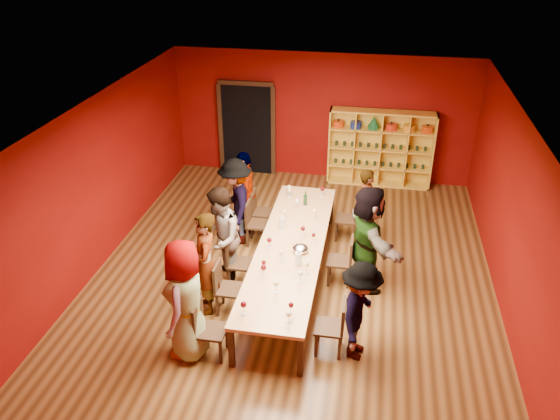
# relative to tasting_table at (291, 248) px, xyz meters

# --- Properties ---
(room_shell) EXTENTS (7.10, 9.10, 3.04)m
(room_shell) POSITION_rel_tasting_table_xyz_m (0.00, 0.00, 0.80)
(room_shell) COLOR #4C2E14
(room_shell) RESTS_ON ground
(tasting_table) EXTENTS (1.10, 4.50, 0.75)m
(tasting_table) POSITION_rel_tasting_table_xyz_m (0.00, 0.00, 0.00)
(tasting_table) COLOR tan
(tasting_table) RESTS_ON ground
(doorway) EXTENTS (1.40, 0.17, 2.30)m
(doorway) POSITION_rel_tasting_table_xyz_m (-1.80, 4.43, 0.42)
(doorway) COLOR black
(doorway) RESTS_ON ground
(shelving_unit) EXTENTS (2.40, 0.40, 1.80)m
(shelving_unit) POSITION_rel_tasting_table_xyz_m (1.40, 4.32, 0.28)
(shelving_unit) COLOR gold
(shelving_unit) RESTS_ON ground
(chair_person_left_0) EXTENTS (0.42, 0.42, 0.89)m
(chair_person_left_0) POSITION_rel_tasting_table_xyz_m (-0.91, -1.98, -0.20)
(chair_person_left_0) COLOR black
(chair_person_left_0) RESTS_ON ground
(person_left_0) EXTENTS (0.51, 0.92, 1.88)m
(person_left_0) POSITION_rel_tasting_table_xyz_m (-1.17, -1.98, 0.24)
(person_left_0) COLOR white
(person_left_0) RESTS_ON ground
(chair_person_left_1) EXTENTS (0.42, 0.42, 0.89)m
(chair_person_left_1) POSITION_rel_tasting_table_xyz_m (-0.91, -0.98, -0.20)
(chair_person_left_1) COLOR black
(chair_person_left_1) RESTS_ON ground
(person_left_1) EXTENTS (0.65, 0.75, 1.75)m
(person_left_1) POSITION_rel_tasting_table_xyz_m (-1.21, -0.98, 0.18)
(person_left_1) COLOR #545459
(person_left_1) RESTS_ON ground
(chair_person_left_2) EXTENTS (0.42, 0.42, 0.89)m
(chair_person_left_2) POSITION_rel_tasting_table_xyz_m (-0.91, -0.24, -0.20)
(chair_person_left_2) COLOR black
(chair_person_left_2) RESTS_ON ground
(person_left_2) EXTENTS (0.65, 0.96, 1.81)m
(person_left_2) POSITION_rel_tasting_table_xyz_m (-1.17, -0.24, 0.21)
(person_left_2) COLOR #567CB2
(person_left_2) RESTS_ON ground
(chair_person_left_3) EXTENTS (0.42, 0.42, 0.89)m
(chair_person_left_3) POSITION_rel_tasting_table_xyz_m (-0.91, 1.12, -0.20)
(chair_person_left_3) COLOR black
(chair_person_left_3) RESTS_ON ground
(person_left_3) EXTENTS (0.81, 1.22, 1.74)m
(person_left_3) POSITION_rel_tasting_table_xyz_m (-1.25, 1.12, 0.17)
(person_left_3) COLOR #5073A5
(person_left_3) RESTS_ON ground
(chair_person_left_4) EXTENTS (0.42, 0.42, 0.89)m
(chair_person_left_4) POSITION_rel_tasting_table_xyz_m (-0.91, 1.61, -0.20)
(chair_person_left_4) COLOR black
(chair_person_left_4) RESTS_ON ground
(person_left_4) EXTENTS (0.63, 1.07, 1.71)m
(person_left_4) POSITION_rel_tasting_table_xyz_m (-1.19, 1.61, 0.16)
(person_left_4) COLOR #C38388
(person_left_4) RESTS_ON ground
(chair_person_right_0) EXTENTS (0.42, 0.42, 0.89)m
(chair_person_right_0) POSITION_rel_tasting_table_xyz_m (0.91, -1.60, -0.20)
(chair_person_right_0) COLOR black
(chair_person_right_0) RESTS_ON ground
(person_right_0) EXTENTS (0.60, 1.07, 1.57)m
(person_right_0) POSITION_rel_tasting_table_xyz_m (1.24, -1.60, 0.08)
(person_right_0) COLOR #5D86BF
(person_right_0) RESTS_ON ground
(chair_person_right_2) EXTENTS (0.42, 0.42, 0.89)m
(chair_person_right_2) POSITION_rel_tasting_table_xyz_m (0.91, 0.14, -0.20)
(chair_person_right_2) COLOR black
(chair_person_right_2) RESTS_ON ground
(person_right_2) EXTENTS (1.17, 1.80, 1.89)m
(person_right_2) POSITION_rel_tasting_table_xyz_m (1.27, 0.14, 0.24)
(person_right_2) COLOR #47474C
(person_right_2) RESTS_ON ground
(chair_person_right_4) EXTENTS (0.42, 0.42, 0.89)m
(chair_person_right_4) POSITION_rel_tasting_table_xyz_m (0.91, 1.64, -0.20)
(chair_person_right_4) COLOR black
(chair_person_right_4) RESTS_ON ground
(person_right_4) EXTENTS (0.41, 0.56, 1.52)m
(person_right_4) POSITION_rel_tasting_table_xyz_m (1.21, 1.64, 0.06)
(person_right_4) COLOR #597EB9
(person_right_4) RESTS_ON ground
(wine_glass_0) EXTENTS (0.09, 0.09, 0.21)m
(wine_glass_0) POSITION_rel_tasting_table_xyz_m (-0.27, -0.97, 0.21)
(wine_glass_0) COLOR silver
(wine_glass_0) RESTS_ON tasting_table
(wine_glass_1) EXTENTS (0.08, 0.08, 0.19)m
(wine_glass_1) POSITION_rel_tasting_table_xyz_m (0.27, 0.99, 0.19)
(wine_glass_1) COLOR silver
(wine_glass_1) RESTS_ON tasting_table
(wine_glass_2) EXTENTS (0.07, 0.07, 0.18)m
(wine_glass_2) POSITION_rel_tasting_table_xyz_m (0.29, -1.97, 0.18)
(wine_glass_2) COLOR silver
(wine_glass_2) RESTS_ON tasting_table
(wine_glass_3) EXTENTS (0.09, 0.09, 0.22)m
(wine_glass_3) POSITION_rel_tasting_table_xyz_m (-0.36, -1.91, 0.21)
(wine_glass_3) COLOR silver
(wine_glass_3) RESTS_ON tasting_table
(wine_glass_4) EXTENTS (0.09, 0.09, 0.21)m
(wine_glass_4) POSITION_rel_tasting_table_xyz_m (0.37, -0.77, 0.21)
(wine_glass_4) COLOR silver
(wine_glass_4) RESTS_ON tasting_table
(wine_glass_5) EXTENTS (0.09, 0.09, 0.22)m
(wine_glass_5) POSITION_rel_tasting_table_xyz_m (-0.10, 1.29, 0.21)
(wine_glass_5) COLOR silver
(wine_glass_5) RESTS_ON tasting_table
(wine_glass_6) EXTENTS (0.08, 0.08, 0.21)m
(wine_glass_6) POSITION_rel_tasting_table_xyz_m (0.31, 1.91, 0.20)
(wine_glass_6) COLOR silver
(wine_glass_6) RESTS_ON tasting_table
(wine_glass_7) EXTENTS (0.08, 0.08, 0.21)m
(wine_glass_7) POSITION_rel_tasting_table_xyz_m (-0.34, -0.16, 0.20)
(wine_glass_7) COLOR silver
(wine_glass_7) RESTS_ON tasting_table
(wine_glass_8) EXTENTS (0.09, 0.09, 0.22)m
(wine_glass_8) POSITION_rel_tasting_table_xyz_m (-0.00, -1.34, 0.21)
(wine_glass_8) COLOR silver
(wine_glass_8) RESTS_ON tasting_table
(wine_glass_9) EXTENTS (0.08, 0.08, 0.19)m
(wine_glass_9) POSITION_rel_tasting_table_xyz_m (0.29, -1.77, 0.19)
(wine_glass_9) COLOR silver
(wine_glass_9) RESTS_ON tasting_table
(wine_glass_10) EXTENTS (0.07, 0.07, 0.18)m
(wine_glass_10) POSITION_rel_tasting_table_xyz_m (-0.30, -0.80, 0.18)
(wine_glass_10) COLOR silver
(wine_glass_10) RESTS_ON tasting_table
(wine_glass_11) EXTENTS (0.08, 0.08, 0.19)m
(wine_glass_11) POSITION_rel_tasting_table_xyz_m (-0.32, 1.75, 0.19)
(wine_glass_11) COLOR silver
(wine_glass_11) RESTS_ON tasting_table
(wine_glass_12) EXTENTS (0.09, 0.09, 0.22)m
(wine_glass_12) POSITION_rel_tasting_table_xyz_m (-0.34, 1.84, 0.21)
(wine_glass_12) COLOR silver
(wine_glass_12) RESTS_ON tasting_table
(wine_glass_13) EXTENTS (0.09, 0.09, 0.21)m
(wine_glass_13) POSITION_rel_tasting_table_xyz_m (0.31, -1.02, 0.21)
(wine_glass_13) COLOR silver
(wine_glass_13) RESTS_ON tasting_table
(wine_glass_14) EXTENTS (0.07, 0.07, 0.18)m
(wine_glass_14) POSITION_rel_tasting_table_xyz_m (0.36, 0.18, 0.18)
(wine_glass_14) COLOR silver
(wine_glass_14) RESTS_ON tasting_table
(wine_glass_15) EXTENTS (0.08, 0.08, 0.20)m
(wine_glass_15) POSITION_rel_tasting_table_xyz_m (0.15, 0.32, 0.20)
(wine_glass_15) COLOR silver
(wine_glass_15) RESTS_ON tasting_table
(wine_glass_16) EXTENTS (0.08, 0.08, 0.21)m
(wine_glass_16) POSITION_rel_tasting_table_xyz_m (-0.26, 0.84, 0.20)
(wine_glass_16) COLOR silver
(wine_glass_16) RESTS_ON tasting_table
(wine_glass_17) EXTENTS (0.09, 0.09, 0.22)m
(wine_glass_17) POSITION_rel_tasting_table_xyz_m (-0.08, -0.52, 0.21)
(wine_glass_17) COLOR silver
(wine_glass_17) RESTS_ON tasting_table
(spittoon_bowl) EXTENTS (0.27, 0.27, 0.15)m
(spittoon_bowl) POSITION_rel_tasting_table_xyz_m (0.19, -0.18, 0.11)
(spittoon_bowl) COLOR silver
(spittoon_bowl) RESTS_ON tasting_table
(carafe_a) EXTENTS (0.10, 0.10, 0.25)m
(carafe_a) POSITION_rel_tasting_table_xyz_m (-0.25, 0.52, 0.16)
(carafe_a) COLOR silver
(carafe_a) RESTS_ON tasting_table
(carafe_b) EXTENTS (0.12, 0.12, 0.28)m
(carafe_b) POSITION_rel_tasting_table_xyz_m (0.21, -0.58, 0.18)
(carafe_b) COLOR silver
(carafe_b) RESTS_ON tasting_table
(wine_bottle) EXTENTS (0.09, 0.09, 0.29)m
(wine_bottle) POSITION_rel_tasting_table_xyz_m (0.03, 1.48, 0.16)
(wine_bottle) COLOR #14381B
(wine_bottle) RESTS_ON tasting_table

